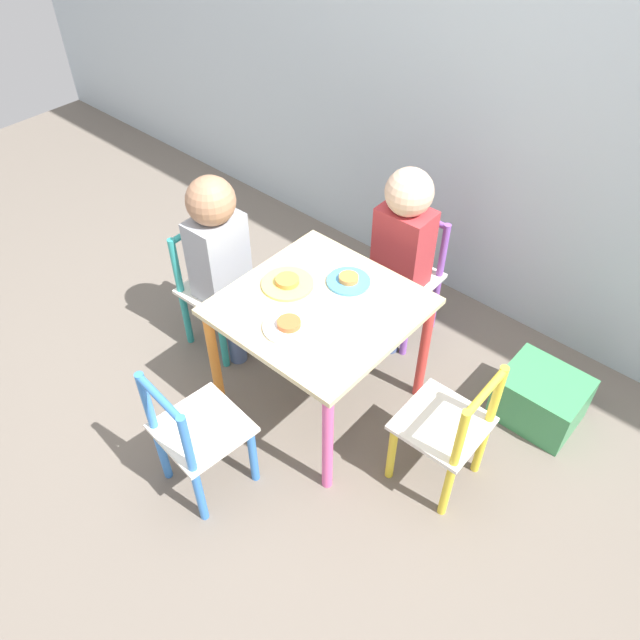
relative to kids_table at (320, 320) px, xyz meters
The scene contains 12 objects.
ground_plane 0.41m from the kids_table, ahead, with size 6.00×6.00×0.00m, color #6B6056.
kids_table is the anchor object (origin of this frame).
chair_purple 0.55m from the kids_table, 91.11° to the left, with size 0.26×0.26×0.52m.
chair_teal 0.55m from the kids_table, behind, with size 0.27×0.27×0.52m.
chair_blue 0.55m from the kids_table, 95.51° to the right, with size 0.28×0.28×0.52m.
chair_yellow 0.55m from the kids_table, ahead, with size 0.26×0.26×0.52m.
child_back 0.47m from the kids_table, 91.11° to the left, with size 0.20×0.22×0.77m.
child_left 0.47m from the kids_table, behind, with size 0.22×0.20×0.77m.
plate_back 0.17m from the kids_table, 90.00° to the left, with size 0.15×0.15×0.03m.
plate_left 0.17m from the kids_table, behind, with size 0.18×0.18×0.03m.
plate_front 0.17m from the kids_table, 90.00° to the right, with size 0.17×0.17×0.03m.
storage_bin 0.86m from the kids_table, 35.40° to the left, with size 0.29×0.24×0.20m.
Camera 1 is at (1.01, -1.15, 1.86)m, focal length 35.00 mm.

